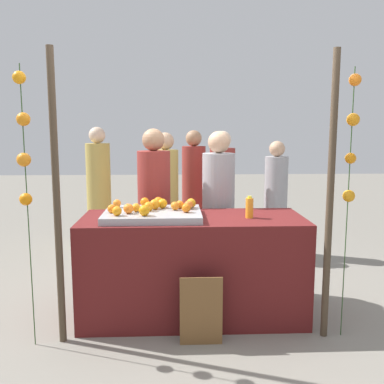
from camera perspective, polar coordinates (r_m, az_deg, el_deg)
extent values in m
plane|color=gray|center=(4.06, 0.09, -16.01)|extent=(24.00, 24.00, 0.00)
cube|color=#5B1919|center=(3.90, 0.10, -9.90)|extent=(1.95, 0.79, 0.91)
cube|color=#9EA0A5|center=(3.75, -5.24, -2.99)|extent=(0.84, 0.63, 0.06)
sphere|color=orange|center=(3.82, -4.98, -1.63)|extent=(0.09, 0.09, 0.09)
sphere|color=orange|center=(3.54, -6.36, -2.45)|extent=(0.09, 0.09, 0.09)
sphere|color=orange|center=(3.66, -0.78, -2.14)|extent=(0.08, 0.08, 0.08)
sphere|color=orange|center=(3.94, -4.49, -1.33)|extent=(0.09, 0.09, 0.09)
sphere|color=orange|center=(3.97, -6.29, -1.33)|extent=(0.08, 0.08, 0.08)
sphere|color=orange|center=(3.88, -0.12, -1.49)|extent=(0.09, 0.09, 0.09)
sphere|color=orange|center=(3.87, -3.95, -1.53)|extent=(0.09, 0.09, 0.09)
sphere|color=orange|center=(3.70, -10.62, -2.20)|extent=(0.07, 0.07, 0.07)
sphere|color=orange|center=(3.84, -1.65, -1.68)|extent=(0.07, 0.07, 0.07)
sphere|color=orange|center=(3.96, -9.93, -1.51)|extent=(0.07, 0.07, 0.07)
sphere|color=orange|center=(3.72, -7.42, -2.07)|extent=(0.07, 0.07, 0.07)
sphere|color=orange|center=(3.77, -2.28, -1.86)|extent=(0.08, 0.08, 0.08)
sphere|color=orange|center=(3.58, -9.94, -2.50)|extent=(0.08, 0.08, 0.08)
sphere|color=orange|center=(3.65, -8.44, -2.20)|extent=(0.09, 0.09, 0.09)
sphere|color=orange|center=(3.74, -5.76, -1.92)|extent=(0.08, 0.08, 0.08)
sphere|color=orange|center=(3.81, -0.46, -1.72)|extent=(0.08, 0.08, 0.08)
cylinder|color=orange|center=(3.76, 7.64, -2.12)|extent=(0.07, 0.07, 0.17)
cylinder|color=yellow|center=(3.74, 7.67, -0.67)|extent=(0.04, 0.04, 0.02)
cube|color=brown|center=(3.46, 1.23, -15.65)|extent=(0.33, 0.01, 0.56)
cube|color=black|center=(3.48, 1.21, -15.56)|extent=(0.31, 0.02, 0.54)
cylinder|color=maroon|center=(4.49, -5.02, -3.87)|extent=(0.34, 0.34, 1.45)
sphere|color=#A87A59|center=(4.39, -5.16, 6.93)|extent=(0.23, 0.23, 0.23)
cylinder|color=#99999E|center=(4.47, 3.49, -4.05)|extent=(0.33, 0.33, 1.43)
sphere|color=tan|center=(4.36, 3.59, 6.63)|extent=(0.22, 0.22, 0.22)
cylinder|color=#99999E|center=(5.84, 11.03, -1.82)|extent=(0.30, 0.30, 1.31)
sphere|color=tan|center=(5.75, 11.24, 5.65)|extent=(0.21, 0.21, 0.21)
cylinder|color=tan|center=(5.55, -3.50, -1.69)|extent=(0.33, 0.33, 1.41)
sphere|color=tan|center=(5.47, -3.57, 6.76)|extent=(0.22, 0.22, 0.22)
cylinder|color=tan|center=(6.27, -12.25, -0.42)|extent=(0.34, 0.34, 1.47)
sphere|color=beige|center=(6.20, -12.49, 7.38)|extent=(0.23, 0.23, 0.23)
cylinder|color=maroon|center=(6.09, 0.23, -0.66)|extent=(0.33, 0.33, 1.43)
sphere|color=#A87A59|center=(6.02, 0.23, 7.16)|extent=(0.22, 0.22, 0.22)
cylinder|color=maroon|center=(5.69, 4.00, -1.37)|extent=(0.33, 0.33, 1.43)
sphere|color=beige|center=(5.61, 4.09, 6.97)|extent=(0.22, 0.22, 0.22)
cylinder|color=#473828|center=(3.43, -17.52, -1.06)|extent=(0.06, 0.06, 2.28)
cylinder|color=#473828|center=(3.53, 17.86, -0.82)|extent=(0.06, 0.06, 2.28)
cylinder|color=#2D4C23|center=(3.45, -20.98, -2.32)|extent=(0.01, 0.01, 2.14)
sphere|color=orange|center=(3.41, -21.98, 13.93)|extent=(0.09, 0.09, 0.09)
sphere|color=orange|center=(3.39, -21.49, 8.99)|extent=(0.10, 0.10, 0.10)
sphere|color=orange|center=(3.41, -21.44, 4.02)|extent=(0.10, 0.10, 0.10)
sphere|color=orange|center=(3.43, -21.21, -0.90)|extent=(0.09, 0.09, 0.09)
cylinder|color=#2D4C23|center=(3.59, 19.95, -1.87)|extent=(0.01, 0.01, 2.14)
sphere|color=orange|center=(3.55, 20.85, 13.74)|extent=(0.09, 0.09, 0.09)
sphere|color=orange|center=(3.53, 20.62, 8.99)|extent=(0.10, 0.10, 0.10)
sphere|color=orange|center=(3.53, 20.31, 4.22)|extent=(0.08, 0.08, 0.08)
sphere|color=orange|center=(3.57, 20.10, -0.49)|extent=(0.10, 0.10, 0.10)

